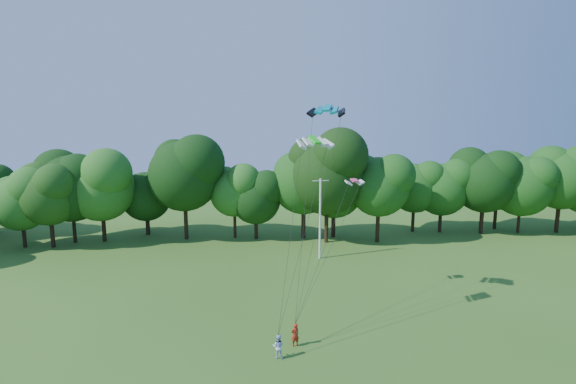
{
  "coord_description": "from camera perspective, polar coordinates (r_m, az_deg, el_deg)",
  "views": [
    {
      "loc": [
        -1.65,
        -19.83,
        15.62
      ],
      "look_at": [
        -0.25,
        13.0,
        9.94
      ],
      "focal_mm": 28.0,
      "sensor_mm": 36.0,
      "label": 1
    }
  ],
  "objects": [
    {
      "name": "tree_back_east",
      "position": [
        67.46,
        25.15,
        1.71
      ],
      "size": [
        7.94,
        7.94,
        11.55
      ],
      "color": "#3A2117",
      "rests_on": "ground"
    },
    {
      "name": "kite_teal",
      "position": [
        34.21,
        5.0,
        10.58
      ],
      "size": [
        3.0,
        2.1,
        0.59
      ],
      "rotation": [
        0.0,
        0.0,
        -0.35
      ],
      "color": "#047D8F",
      "rests_on": "ground"
    },
    {
      "name": "kite_flyer_right",
      "position": [
        30.78,
        -1.26,
        -19.01
      ],
      "size": [
        0.89,
        0.76,
        1.58
      ],
      "primitive_type": "imported",
      "rotation": [
        0.0,
        0.0,
        2.91
      ],
      "color": "#B4CAFA",
      "rests_on": "ground"
    },
    {
      "name": "kite_pink",
      "position": [
        38.48,
        8.44,
        1.47
      ],
      "size": [
        1.71,
        1.06,
        0.26
      ],
      "rotation": [
        0.0,
        0.0,
        0.19
      ],
      "color": "#E43F6D",
      "rests_on": "ground"
    },
    {
      "name": "kite_flyer_left",
      "position": [
        32.1,
        0.89,
        -17.66
      ],
      "size": [
        0.71,
        0.6,
        1.64
      ],
      "primitive_type": "imported",
      "rotation": [
        0.0,
        0.0,
        3.56
      ],
      "color": "#A92715",
      "rests_on": "ground"
    },
    {
      "name": "kite_green",
      "position": [
        31.37,
        3.37,
        6.64
      ],
      "size": [
        2.76,
        2.0,
        0.6
      ],
      "rotation": [
        0.0,
        0.0,
        0.4
      ],
      "color": "#1ECB20",
      "rests_on": "ground"
    },
    {
      "name": "utility_pole",
      "position": [
        48.91,
        4.09,
        -3.32
      ],
      "size": [
        1.77,
        0.3,
        8.87
      ],
      "rotation": [
        0.0,
        0.0,
        0.12
      ],
      "color": "silver",
      "rests_on": "ground"
    },
    {
      "name": "tree_back_west",
      "position": [
        59.46,
        -28.13,
        0.12
      ],
      "size": [
        7.51,
        7.51,
        10.93
      ],
      "color": "#322314",
      "rests_on": "ground"
    },
    {
      "name": "tree_back_center",
      "position": [
        54.44,
        5.0,
        2.78
      ],
      "size": [
        9.92,
        9.92,
        14.42
      ],
      "color": "black",
      "rests_on": "ground"
    }
  ]
}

